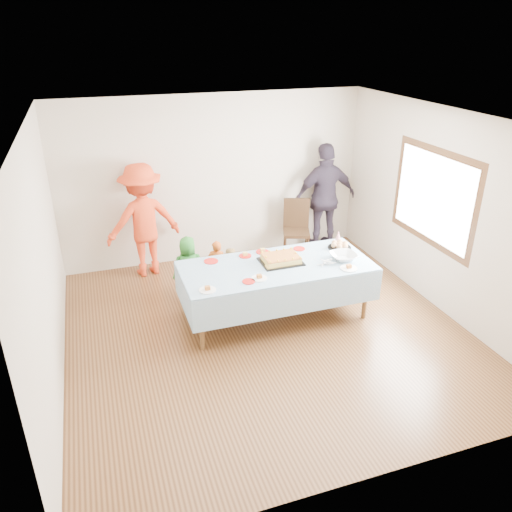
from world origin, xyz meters
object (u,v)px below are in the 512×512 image
Objects in this scene: party_table at (277,269)px; adult_left at (143,220)px; birthday_cake at (281,259)px; dining_chair at (296,225)px.

party_table is 1.40× the size of adult_left.
adult_left is at bearing 130.15° from birthday_cake.
party_table is at bearing -100.52° from dining_chair.
birthday_cake is 0.30× the size of adult_left.
party_table is 4.60× the size of birthday_cake.
dining_chair reaches higher than birthday_cake.
adult_left is at bearing -164.00° from dining_chair.
adult_left is at bearing 127.64° from party_table.
dining_chair is (1.02, 1.74, -0.17)m from party_table.
party_table is 2.03m from dining_chair.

